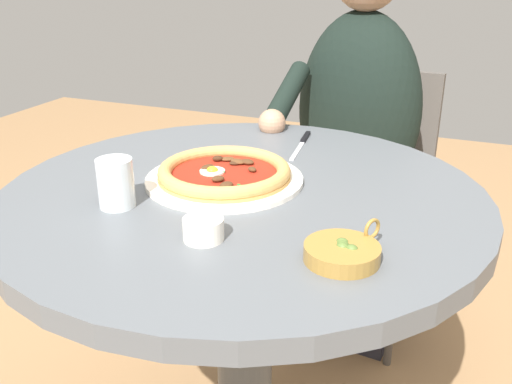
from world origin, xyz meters
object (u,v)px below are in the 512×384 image
object	(u,v)px
dining_table	(244,260)
diner_person	(353,177)
water_glass	(116,186)
steak_knife	(303,141)
olive_pan	(343,252)
ramekin_capers	(203,228)
pizza_on_plate	(224,174)
cafe_chair_diner	(367,171)

from	to	relation	value
dining_table	diner_person	xyz separation A→B (m)	(-0.07, -0.68, -0.06)
water_glass	diner_person	xyz separation A→B (m)	(-0.25, -0.84, -0.25)
steak_knife	olive_pan	size ratio (longest dim) A/B	1.60
steak_knife	diner_person	bearing A→B (deg)	-98.17
ramekin_capers	pizza_on_plate	bearing A→B (deg)	-72.73
water_glass	steak_knife	size ratio (longest dim) A/B	0.43
olive_pan	steak_knife	bearing A→B (deg)	-66.49
steak_knife	cafe_chair_diner	world-z (taller)	cafe_chair_diner
pizza_on_plate	olive_pan	size ratio (longest dim) A/B	2.40
water_glass	steak_knife	world-z (taller)	water_glass
water_glass	ramekin_capers	size ratio (longest dim) A/B	1.36
water_glass	cafe_chair_diner	distance (m)	1.05
water_glass	ramekin_capers	xyz separation A→B (m)	(-0.20, 0.06, -0.02)
ramekin_capers	olive_pan	size ratio (longest dim) A/B	0.50
olive_pan	diner_person	xyz separation A→B (m)	(0.17, -0.88, -0.23)
diner_person	steak_knife	bearing A→B (deg)	81.83
water_glass	diner_person	distance (m)	0.91
steak_knife	cafe_chair_diner	size ratio (longest dim) A/B	0.25
dining_table	water_glass	world-z (taller)	water_glass
olive_pan	diner_person	distance (m)	0.92
cafe_chair_diner	water_glass	bearing A→B (deg)	75.03
pizza_on_plate	ramekin_capers	xyz separation A→B (m)	(-0.07, 0.23, 0.00)
water_glass	cafe_chair_diner	bearing A→B (deg)	-104.97
ramekin_capers	olive_pan	bearing A→B (deg)	-175.65
pizza_on_plate	diner_person	bearing A→B (deg)	-100.11
pizza_on_plate	ramekin_capers	distance (m)	0.25
water_glass	olive_pan	size ratio (longest dim) A/B	0.68
dining_table	ramekin_capers	world-z (taller)	ramekin_capers
dining_table	steak_knife	world-z (taller)	steak_knife
ramekin_capers	diner_person	distance (m)	0.93
water_glass	pizza_on_plate	bearing A→B (deg)	-125.74
dining_table	ramekin_capers	xyz separation A→B (m)	(-0.02, 0.21, 0.17)
dining_table	cafe_chair_diner	size ratio (longest dim) A/B	1.14
dining_table	steak_knife	distance (m)	0.36
pizza_on_plate	steak_knife	bearing A→B (deg)	-102.39
ramekin_capers	diner_person	world-z (taller)	diner_person
olive_pan	ramekin_capers	bearing A→B (deg)	4.35
ramekin_capers	cafe_chair_diner	world-z (taller)	cafe_chair_diner
water_glass	olive_pan	xyz separation A→B (m)	(-0.42, 0.04, -0.03)
pizza_on_plate	olive_pan	distance (m)	0.36
water_glass	ramekin_capers	world-z (taller)	water_glass
steak_knife	pizza_on_plate	bearing A→B (deg)	77.61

